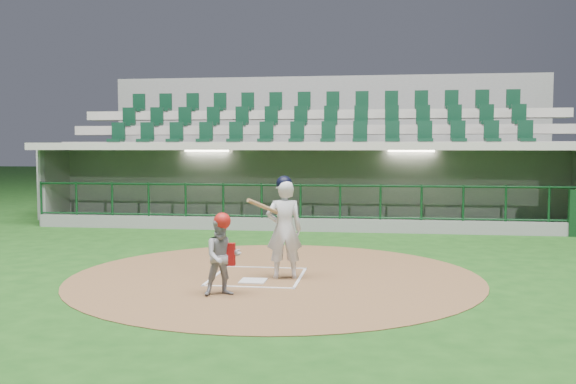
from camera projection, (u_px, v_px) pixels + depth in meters
name	position (u px, v px, depth m)	size (l,w,h in m)	color
ground	(261.00, 274.00, 11.51)	(120.00, 120.00, 0.00)	#174213
dirt_circle	(275.00, 276.00, 11.27)	(7.20, 7.20, 0.01)	brown
home_plate	(253.00, 281.00, 10.82)	(0.43, 0.43, 0.02)	silver
batter_box_chalk	(258.00, 276.00, 11.22)	(1.55, 1.80, 0.01)	white
dugout_structure	(307.00, 191.00, 19.16)	(16.40, 3.70, 3.00)	slate
seating_deck	(318.00, 172.00, 22.19)	(17.00, 6.72, 5.15)	gray
batter	(284.00, 227.00, 11.03)	(0.89, 0.91, 1.78)	silver
catcher	(223.00, 255.00, 9.78)	(0.71, 0.65, 1.27)	#939499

